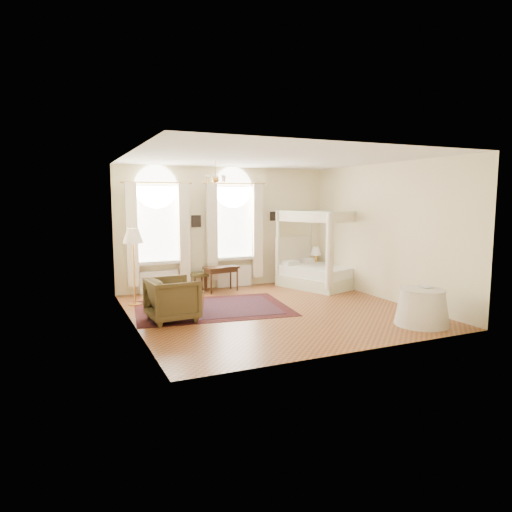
{
  "coord_description": "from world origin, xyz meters",
  "views": [
    {
      "loc": [
        -4.32,
        -8.82,
        2.45
      ],
      "look_at": [
        -0.24,
        0.4,
        1.18
      ],
      "focal_mm": 32.0,
      "sensor_mm": 36.0,
      "label": 1
    }
  ],
  "objects_px": {
    "armchair": "(173,299)",
    "floor_lamp": "(133,240)",
    "nightstand": "(315,272)",
    "writing_desk": "(221,270)",
    "canopy_bed": "(319,270)",
    "side_table": "(422,307)",
    "stool": "(198,276)",
    "coffee_table": "(190,293)"
  },
  "relations": [
    {
      "from": "armchair",
      "to": "floor_lamp",
      "type": "distance_m",
      "value": 2.07
    },
    {
      "from": "nightstand",
      "to": "writing_desk",
      "type": "bearing_deg",
      "value": -175.22
    },
    {
      "from": "canopy_bed",
      "to": "writing_desk",
      "type": "bearing_deg",
      "value": 169.4
    },
    {
      "from": "canopy_bed",
      "to": "nightstand",
      "type": "xyz_separation_m",
      "value": [
        0.33,
        0.76,
        -0.19
      ]
    },
    {
      "from": "canopy_bed",
      "to": "side_table",
      "type": "relative_size",
      "value": 2.27
    },
    {
      "from": "writing_desk",
      "to": "armchair",
      "type": "height_order",
      "value": "armchair"
    },
    {
      "from": "nightstand",
      "to": "stool",
      "type": "bearing_deg",
      "value": 180.0
    },
    {
      "from": "stool",
      "to": "side_table",
      "type": "height_order",
      "value": "side_table"
    },
    {
      "from": "canopy_bed",
      "to": "floor_lamp",
      "type": "distance_m",
      "value": 5.18
    },
    {
      "from": "nightstand",
      "to": "armchair",
      "type": "bearing_deg",
      "value": -151.89
    },
    {
      "from": "writing_desk",
      "to": "stool",
      "type": "bearing_deg",
      "value": 155.04
    },
    {
      "from": "coffee_table",
      "to": "side_table",
      "type": "relative_size",
      "value": 0.62
    },
    {
      "from": "coffee_table",
      "to": "floor_lamp",
      "type": "bearing_deg",
      "value": 139.92
    },
    {
      "from": "writing_desk",
      "to": "canopy_bed",
      "type": "bearing_deg",
      "value": -10.6
    },
    {
      "from": "nightstand",
      "to": "side_table",
      "type": "distance_m",
      "value": 4.93
    },
    {
      "from": "nightstand",
      "to": "floor_lamp",
      "type": "distance_m",
      "value": 5.62
    },
    {
      "from": "writing_desk",
      "to": "stool",
      "type": "height_order",
      "value": "writing_desk"
    },
    {
      "from": "writing_desk",
      "to": "floor_lamp",
      "type": "distance_m",
      "value": 2.63
    },
    {
      "from": "canopy_bed",
      "to": "side_table",
      "type": "height_order",
      "value": "canopy_bed"
    },
    {
      "from": "nightstand",
      "to": "armchair",
      "type": "xyz_separation_m",
      "value": [
        -4.92,
        -2.63,
        0.15
      ]
    },
    {
      "from": "writing_desk",
      "to": "armchair",
      "type": "xyz_separation_m",
      "value": [
        -1.88,
        -2.37,
        -0.13
      ]
    },
    {
      "from": "canopy_bed",
      "to": "writing_desk",
      "type": "height_order",
      "value": "canopy_bed"
    },
    {
      "from": "stool",
      "to": "floor_lamp",
      "type": "height_order",
      "value": "floor_lamp"
    },
    {
      "from": "canopy_bed",
      "to": "coffee_table",
      "type": "relative_size",
      "value": 3.65
    },
    {
      "from": "canopy_bed",
      "to": "writing_desk",
      "type": "relative_size",
      "value": 2.48
    },
    {
      "from": "nightstand",
      "to": "canopy_bed",
      "type": "bearing_deg",
      "value": -113.29
    },
    {
      "from": "stool",
      "to": "coffee_table",
      "type": "height_order",
      "value": "stool"
    },
    {
      "from": "side_table",
      "to": "writing_desk",
      "type": "bearing_deg",
      "value": 118.25
    },
    {
      "from": "armchair",
      "to": "side_table",
      "type": "relative_size",
      "value": 0.93
    },
    {
      "from": "coffee_table",
      "to": "floor_lamp",
      "type": "height_order",
      "value": "floor_lamp"
    },
    {
      "from": "canopy_bed",
      "to": "writing_desk",
      "type": "distance_m",
      "value": 2.77
    },
    {
      "from": "nightstand",
      "to": "armchair",
      "type": "distance_m",
      "value": 5.58
    },
    {
      "from": "canopy_bed",
      "to": "stool",
      "type": "distance_m",
      "value": 3.35
    },
    {
      "from": "stool",
      "to": "coffee_table",
      "type": "xyz_separation_m",
      "value": [
        -0.75,
        -1.82,
        -0.06
      ]
    },
    {
      "from": "stool",
      "to": "armchair",
      "type": "height_order",
      "value": "armchair"
    },
    {
      "from": "armchair",
      "to": "side_table",
      "type": "xyz_separation_m",
      "value": [
        4.37,
        -2.27,
        -0.09
      ]
    },
    {
      "from": "floor_lamp",
      "to": "side_table",
      "type": "height_order",
      "value": "floor_lamp"
    },
    {
      "from": "armchair",
      "to": "floor_lamp",
      "type": "xyz_separation_m",
      "value": [
        -0.48,
        1.7,
        1.08
      ]
    },
    {
      "from": "canopy_bed",
      "to": "nightstand",
      "type": "height_order",
      "value": "canopy_bed"
    },
    {
      "from": "floor_lamp",
      "to": "stool",
      "type": "bearing_deg",
      "value": 27.32
    },
    {
      "from": "stool",
      "to": "side_table",
      "type": "relative_size",
      "value": 0.47
    },
    {
      "from": "armchair",
      "to": "side_table",
      "type": "height_order",
      "value": "armchair"
    }
  ]
}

